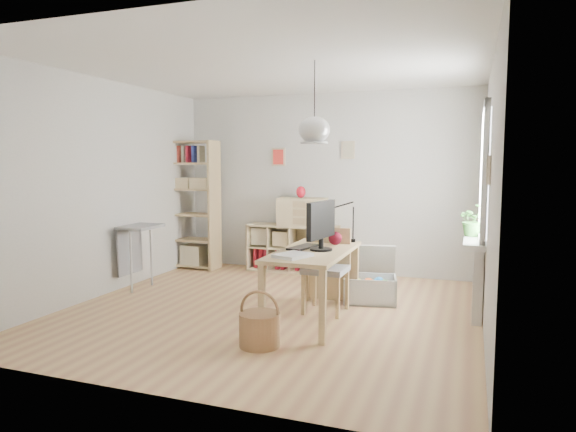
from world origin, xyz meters
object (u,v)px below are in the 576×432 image
(chair, at_px, (327,264))
(storage_chest, at_px, (371,284))
(drawer_chest, at_px, (302,212))
(cube_shelf, at_px, (292,252))
(desk, at_px, (314,259))
(tall_bookshelf, at_px, (193,199))
(monitor, at_px, (321,223))

(chair, xyz_separation_m, storage_chest, (0.39, 0.56, -0.32))
(drawer_chest, bearing_deg, chair, -68.78)
(cube_shelf, height_order, drawer_chest, drawer_chest)
(chair, relative_size, drawer_chest, 1.27)
(storage_chest, bearing_deg, desk, -125.68)
(storage_chest, distance_m, drawer_chest, 1.93)
(desk, bearing_deg, chair, 82.54)
(desk, bearing_deg, tall_bookshelf, 142.99)
(desk, relative_size, monitor, 2.52)
(drawer_chest, bearing_deg, storage_chest, -49.38)
(monitor, bearing_deg, storage_chest, 77.51)
(desk, distance_m, monitor, 0.39)
(drawer_chest, bearing_deg, tall_bookshelf, -177.09)
(desk, xyz_separation_m, storage_chest, (0.44, 0.93, -0.44))
(tall_bookshelf, bearing_deg, drawer_chest, 7.85)
(desk, relative_size, cube_shelf, 1.07)
(monitor, xyz_separation_m, drawer_chest, (-0.92, 2.18, -0.11))
(tall_bookshelf, bearing_deg, monitor, -36.12)
(tall_bookshelf, distance_m, chair, 3.12)
(cube_shelf, bearing_deg, storage_chest, -41.66)
(cube_shelf, relative_size, chair, 1.51)
(storage_chest, height_order, drawer_chest, drawer_chest)
(monitor, bearing_deg, cube_shelf, 124.88)
(desk, relative_size, storage_chest, 1.89)
(tall_bookshelf, relative_size, storage_chest, 2.52)
(tall_bookshelf, height_order, chair, tall_bookshelf)
(desk, distance_m, cube_shelf, 2.48)
(cube_shelf, relative_size, drawer_chest, 1.92)
(chair, height_order, drawer_chest, drawer_chest)
(chair, distance_m, monitor, 0.63)
(desk, height_order, drawer_chest, drawer_chest)
(tall_bookshelf, height_order, monitor, tall_bookshelf)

